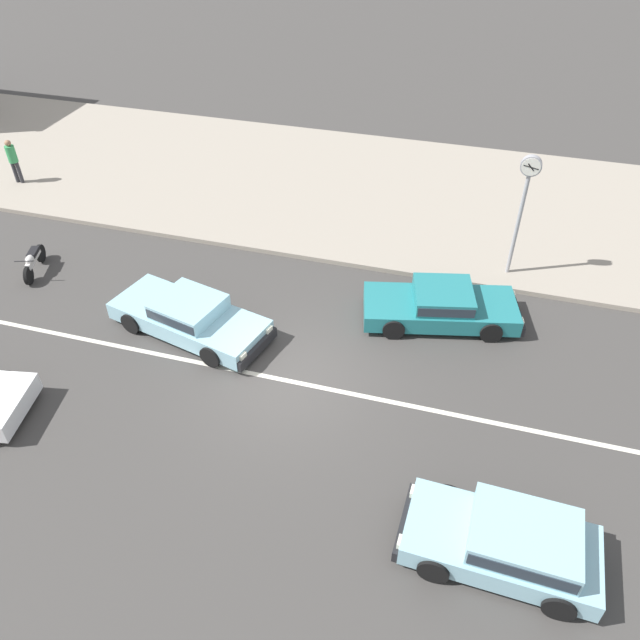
% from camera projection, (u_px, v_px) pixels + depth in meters
% --- Properties ---
extents(ground_plane, '(160.00, 160.00, 0.00)m').
position_uv_depth(ground_plane, '(289.00, 381.00, 15.62)').
color(ground_plane, '#423F3D').
extents(lane_centre_stripe, '(50.40, 0.14, 0.01)m').
position_uv_depth(lane_centre_stripe, '(289.00, 381.00, 15.62)').
color(lane_centre_stripe, silver).
rests_on(lane_centre_stripe, ground).
extents(kerb_strip, '(68.00, 10.00, 0.15)m').
position_uv_depth(kerb_strip, '(375.00, 192.00, 23.30)').
color(kerb_strip, '#9E9384').
rests_on(kerb_strip, ground).
extents(sedan_pale_blue_2, '(4.74, 2.69, 1.06)m').
position_uv_depth(sedan_pale_blue_2, '(190.00, 316.00, 16.80)').
color(sedan_pale_blue_2, '#93C6D6').
rests_on(sedan_pale_blue_2, ground).
extents(hatchback_pale_blue_4, '(3.73, 1.92, 1.10)m').
position_uv_depth(hatchback_pale_blue_4, '(509.00, 541.00, 11.52)').
color(hatchback_pale_blue_4, '#93C6D6').
rests_on(hatchback_pale_blue_4, ground).
extents(sedan_teal_5, '(4.57, 2.63, 1.06)m').
position_uv_depth(sedan_teal_5, '(441.00, 305.00, 17.18)').
color(sedan_teal_5, teal).
rests_on(sedan_teal_5, ground).
extents(motorcycle_0, '(0.79, 1.73, 0.80)m').
position_uv_depth(motorcycle_0, '(33.00, 261.00, 19.08)').
color(motorcycle_0, black).
rests_on(motorcycle_0, ground).
extents(street_clock, '(0.58, 0.22, 3.77)m').
position_uv_depth(street_clock, '(525.00, 191.00, 17.40)').
color(street_clock, '#9E9EA3').
rests_on(street_clock, kerb_strip).
extents(pedestrian_by_shop, '(0.34, 0.34, 1.67)m').
position_uv_depth(pedestrian_by_shop, '(13.00, 158.00, 23.15)').
color(pedestrian_by_shop, '#333338').
rests_on(pedestrian_by_shop, kerb_strip).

